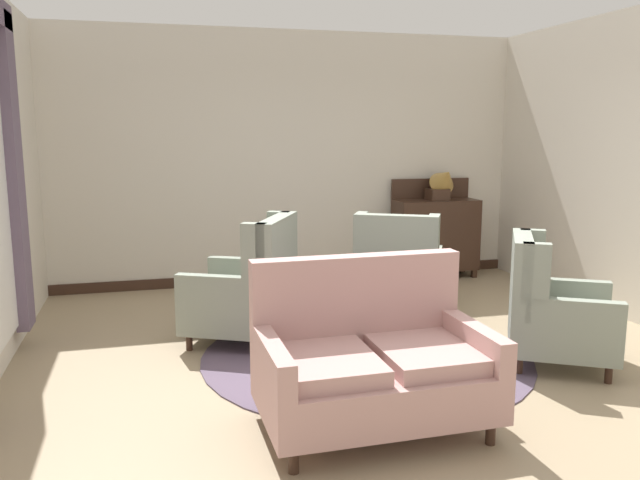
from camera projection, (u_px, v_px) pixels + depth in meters
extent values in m
plane|color=#9E896B|center=(378.00, 369.00, 5.01)|extent=(8.70, 8.70, 0.00)
cube|color=silver|center=(291.00, 159.00, 7.71)|extent=(5.85, 0.08, 2.98)
cube|color=silver|center=(619.00, 165.00, 6.36)|extent=(0.08, 4.35, 2.98)
cube|color=#382319|center=(293.00, 276.00, 7.91)|extent=(5.69, 0.03, 0.12)
cylinder|color=#5B4C60|center=(366.00, 356.00, 5.29)|extent=(2.69, 2.69, 0.01)
cube|color=#605166|center=(14.00, 175.00, 5.26)|extent=(0.10, 0.32, 2.58)
cylinder|color=#382319|center=(386.00, 303.00, 5.26)|extent=(0.84, 0.84, 0.04)
cylinder|color=#382319|center=(385.00, 328.00, 5.30)|extent=(0.10, 0.10, 0.38)
cube|color=#382319|center=(409.00, 348.00, 5.40)|extent=(0.28, 0.08, 0.07)
cube|color=#382319|center=(364.00, 344.00, 5.48)|extent=(0.20, 0.27, 0.07)
cube|color=#382319|center=(383.00, 360.00, 5.12)|extent=(0.17, 0.28, 0.07)
cylinder|color=beige|center=(394.00, 301.00, 5.23)|extent=(0.11, 0.11, 0.02)
ellipsoid|color=beige|center=(395.00, 288.00, 5.21)|extent=(0.20, 0.20, 0.20)
cylinder|color=beige|center=(395.00, 270.00, 5.18)|extent=(0.07, 0.07, 0.10)
torus|color=beige|center=(395.00, 264.00, 5.17)|extent=(0.13, 0.13, 0.02)
cube|color=tan|center=(375.00, 387.00, 3.96)|extent=(1.41, 0.89, 0.29)
cube|color=tan|center=(356.00, 301.00, 4.23)|extent=(1.40, 0.16, 0.61)
cube|color=tan|center=(329.00, 364.00, 3.80)|extent=(0.57, 0.68, 0.10)
cube|color=tan|center=(425.00, 354.00, 3.97)|extent=(0.57, 0.68, 0.10)
cube|color=tan|center=(273.00, 361.00, 3.70)|extent=(0.12, 0.78, 0.21)
cube|color=tan|center=(475.00, 341.00, 4.04)|extent=(0.12, 0.78, 0.21)
cylinder|color=#382319|center=(294.00, 461.00, 3.50)|extent=(0.06, 0.06, 0.14)
cylinder|color=#382319|center=(491.00, 433.00, 3.81)|extent=(0.06, 0.06, 0.14)
cylinder|color=#382319|center=(268.00, 407.00, 4.17)|extent=(0.06, 0.06, 0.14)
cylinder|color=#382319|center=(437.00, 387.00, 4.49)|extent=(0.06, 0.06, 0.14)
cube|color=gray|center=(561.00, 330.00, 5.06)|extent=(1.07, 1.05, 0.29)
cube|color=gray|center=(521.00, 273.00, 5.07)|extent=(0.50, 0.73, 0.60)
cube|color=gray|center=(536.00, 273.00, 4.72)|extent=(0.22, 0.19, 0.45)
cube|color=gray|center=(532.00, 256.00, 5.35)|extent=(0.22, 0.19, 0.45)
cube|color=gray|center=(575.00, 312.00, 4.69)|extent=(0.65, 0.43, 0.19)
cube|color=gray|center=(566.00, 291.00, 5.32)|extent=(0.65, 0.43, 0.19)
cylinder|color=#382319|center=(609.00, 374.00, 4.73)|extent=(0.06, 0.06, 0.14)
cylinder|color=#382319|center=(597.00, 348.00, 5.30)|extent=(0.06, 0.06, 0.14)
cylinder|color=#382319|center=(519.00, 366.00, 4.90)|extent=(0.06, 0.06, 0.14)
cylinder|color=#382319|center=(517.00, 341.00, 5.46)|extent=(0.06, 0.06, 0.14)
cube|color=gray|center=(240.00, 309.00, 5.65)|extent=(1.13, 1.12, 0.29)
cube|color=gray|center=(278.00, 257.00, 5.50)|extent=(0.50, 0.81, 0.68)
cube|color=gray|center=(279.00, 240.00, 5.86)|extent=(0.22, 0.18, 0.52)
cube|color=gray|center=(254.00, 255.00, 5.15)|extent=(0.22, 0.18, 0.52)
cube|color=gray|center=(247.00, 271.00, 5.97)|extent=(0.70, 0.42, 0.24)
cube|color=gray|center=(219.00, 290.00, 5.26)|extent=(0.70, 0.42, 0.24)
cylinder|color=#382319|center=(218.00, 319.00, 6.08)|extent=(0.06, 0.06, 0.14)
cylinder|color=#382319|center=(189.00, 342.00, 5.43)|extent=(0.06, 0.06, 0.14)
cylinder|color=#382319|center=(287.00, 324.00, 5.95)|extent=(0.06, 0.06, 0.14)
cylinder|color=#382319|center=(266.00, 348.00, 5.29)|extent=(0.06, 0.06, 0.14)
cube|color=gray|center=(399.00, 287.00, 6.41)|extent=(1.10, 1.14, 0.30)
cube|color=gray|center=(396.00, 248.00, 5.98)|extent=(0.75, 0.50, 0.63)
cube|color=gray|center=(434.00, 240.00, 5.97)|extent=(0.18, 0.22, 0.48)
cube|color=gray|center=(361.00, 237.00, 6.13)|extent=(0.18, 0.22, 0.48)
cube|color=gray|center=(435.00, 262.00, 6.33)|extent=(0.45, 0.72, 0.22)
cube|color=gray|center=(367.00, 259.00, 6.49)|extent=(0.45, 0.72, 0.22)
cylinder|color=#382319|center=(432.00, 301.00, 6.71)|extent=(0.06, 0.06, 0.14)
cylinder|color=#382319|center=(373.00, 298.00, 6.86)|extent=(0.06, 0.06, 0.14)
cylinder|color=#382319|center=(427.00, 321.00, 6.03)|extent=(0.06, 0.06, 0.14)
cylinder|color=#382319|center=(362.00, 316.00, 6.18)|extent=(0.06, 0.06, 0.14)
cylinder|color=#382319|center=(411.00, 247.00, 6.57)|extent=(0.45, 0.45, 0.03)
cylinder|color=#382319|center=(410.00, 279.00, 6.62)|extent=(0.07, 0.07, 0.64)
cylinder|color=#382319|center=(410.00, 307.00, 6.68)|extent=(0.29, 0.29, 0.04)
cube|color=#382319|center=(435.00, 235.00, 8.04)|extent=(1.04, 0.42, 0.88)
cube|color=#382319|center=(430.00, 188.00, 8.12)|extent=(1.04, 0.04, 0.25)
cube|color=#382319|center=(404.00, 278.00, 7.85)|extent=(0.06, 0.06, 0.10)
cube|color=#382319|center=(474.00, 273.00, 8.09)|extent=(0.06, 0.06, 0.10)
cube|color=#382319|center=(395.00, 272.00, 8.16)|extent=(0.06, 0.06, 0.10)
cube|color=#382319|center=(462.00, 268.00, 8.39)|extent=(0.06, 0.06, 0.10)
cube|color=#382319|center=(437.00, 194.00, 7.93)|extent=(0.24, 0.24, 0.14)
cone|color=#B28942|center=(445.00, 178.00, 7.84)|extent=(0.33, 0.42, 0.41)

